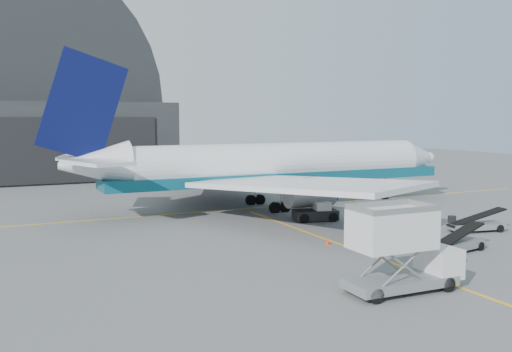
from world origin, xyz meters
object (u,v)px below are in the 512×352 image
airliner (267,166)px  catering_truck (400,250)px  belt_loader_a (456,244)px  belt_loader_b (476,225)px  pushback_tug (316,213)px

airliner → catering_truck: (-6.29, -29.52, -2.15)m
belt_loader_a → airliner: bearing=87.9°
belt_loader_a → belt_loader_b: (6.96, 4.86, 0.01)m
catering_truck → airliner: bearing=78.8°
pushback_tug → airliner: bearing=110.5°
pushback_tug → belt_loader_b: 14.16m
belt_loader_b → airliner: bearing=129.4°
belt_loader_a → belt_loader_b: 8.49m
pushback_tug → belt_loader_b: belt_loader_b is taller
airliner → pushback_tug: 9.32m
airliner → catering_truck: airliner is taller
airliner → pushback_tug: size_ratio=10.42×
airliner → catering_truck: size_ratio=6.70×
airliner → pushback_tug: bearing=-82.3°
catering_truck → belt_loader_a: size_ratio=1.32×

